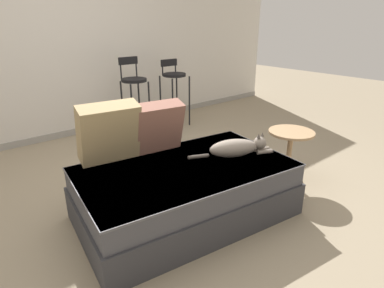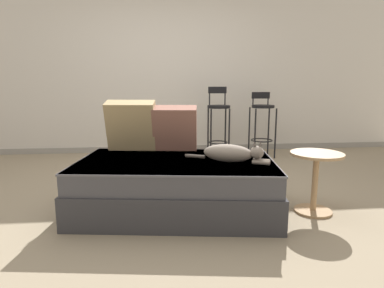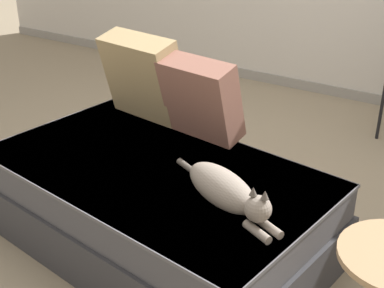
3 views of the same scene
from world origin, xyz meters
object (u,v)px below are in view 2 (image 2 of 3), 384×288
throw_pillow_corner (132,125)px  bar_stool_near_window (218,116)px  cat (231,153)px  side_table (315,174)px  bar_stool_by_doorway (262,117)px  throw_pillow_middle (175,128)px  couch (176,185)px

throw_pillow_corner → bar_stool_near_window: bar_stool_near_window is taller
cat → bar_stool_near_window: bearing=82.4°
bar_stool_near_window → side_table: bearing=-78.9°
cat → bar_stool_by_doorway: size_ratio=0.70×
throw_pillow_middle → side_table: 1.35m
bar_stool_near_window → throw_pillow_middle: bearing=-114.0°
side_table → cat: bearing=176.5°
side_table → throw_pillow_middle: bearing=154.2°
throw_pillow_middle → side_table: bearing=-25.8°
throw_pillow_corner → bar_stool_near_window: bearing=54.0°
throw_pillow_middle → throw_pillow_corner: bearing=172.1°
couch → bar_stool_by_doorway: (1.44, 2.06, 0.37)m
side_table → bar_stool_by_doorway: bearing=83.7°
cat → side_table: (0.73, -0.05, -0.19)m
throw_pillow_middle → cat: throw_pillow_middle is taller
cat → side_table: bearing=-3.5°
side_table → throw_pillow_corner: bearing=158.5°
couch → bar_stool_near_window: bar_stool_near_window is taller
throw_pillow_middle → cat: bearing=-49.5°
cat → side_table: size_ratio=1.29×
throw_pillow_middle → bar_stool_near_window: size_ratio=0.42×
throw_pillow_corner → bar_stool_by_doorway: bearing=40.9°
bar_stool_near_window → side_table: 2.29m
throw_pillow_corner → throw_pillow_middle: bearing=-7.9°
throw_pillow_corner → throw_pillow_middle: 0.43m
bar_stool_near_window → side_table: bar_stool_near_window is taller
throw_pillow_middle → bar_stool_by_doorway: 2.19m
bar_stool_near_window → throw_pillow_corner: bearing=-126.0°
throw_pillow_middle → cat: size_ratio=0.66×
couch → throw_pillow_corner: (-0.41, 0.46, 0.47)m
couch → side_table: 1.21m
couch → throw_pillow_corner: throw_pillow_corner is taller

